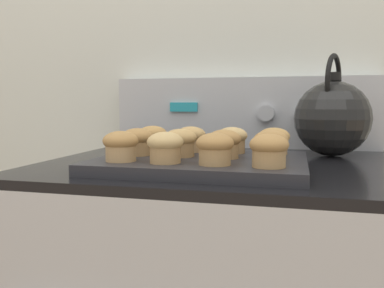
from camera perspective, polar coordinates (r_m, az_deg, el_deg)
wall_back at (r=1.27m, az=7.54°, el=12.26°), size 8.00×0.05×2.40m
control_panel at (r=1.21m, az=7.22°, el=4.39°), size 0.76×0.07×0.20m
muffin_pan at (r=0.81m, az=1.39°, el=-2.66°), size 0.40×0.31×0.02m
muffin_r0_c0 at (r=0.76m, az=-9.98°, el=-0.19°), size 0.07×0.07×0.06m
muffin_r0_c1 at (r=0.73m, az=-3.78°, el=-0.37°), size 0.07×0.07×0.06m
muffin_r0_c2 at (r=0.71m, az=3.23°, el=-0.57°), size 0.07×0.07×0.06m
muffin_r0_c3 at (r=0.69m, az=10.76°, el=-0.80°), size 0.07×0.07×0.06m
muffin_r1_c0 at (r=0.85m, az=-7.66°, el=0.41°), size 0.07×0.07×0.06m
muffin_r1_c1 at (r=0.82m, az=-1.64°, el=0.27°), size 0.07×0.07×0.06m
muffin_r1_c2 at (r=0.79m, az=4.55°, el=0.11°), size 0.07×0.07×0.06m
muffin_r1_c3 at (r=0.78m, az=10.99°, el=-0.06°), size 0.07×0.07×0.06m
muffin_r2_c0 at (r=0.93m, az=-5.55°, el=0.93°), size 0.07×0.07×0.06m
muffin_r2_c1 at (r=0.90m, az=-0.16°, el=0.78°), size 0.07×0.07×0.06m
muffin_r2_c2 at (r=0.88m, az=5.64°, el=0.65°), size 0.07×0.07×0.06m
muffin_r2_c3 at (r=0.87m, az=11.44°, el=0.52°), size 0.07×0.07×0.06m
tea_kettle at (r=1.05m, az=19.11°, el=3.59°), size 0.18×0.21×0.25m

